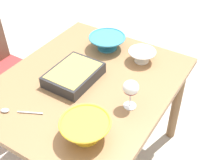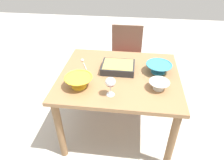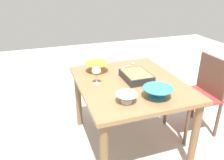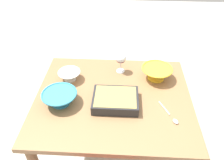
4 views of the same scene
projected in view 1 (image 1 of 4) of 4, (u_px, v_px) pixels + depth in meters
ground_plane at (92, 157)px, 2.10m from camera, size 8.00×8.00×0.00m
dining_table at (87, 95)px, 1.71m from camera, size 1.13×0.96×0.72m
wine_glass at (131, 89)px, 1.41m from camera, size 0.08×0.08×0.17m
casserole_dish at (74, 74)px, 1.64m from camera, size 0.31×0.24×0.07m
mixing_bowl at (142, 55)px, 1.78m from camera, size 0.17×0.17×0.08m
small_bowl at (86, 128)px, 1.30m from camera, size 0.24×0.24×0.10m
serving_bowl at (107, 42)px, 1.89m from camera, size 0.25×0.25×0.09m
serving_spoon at (13, 111)px, 1.45m from camera, size 0.11×0.21×0.01m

